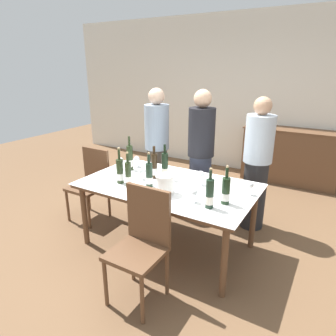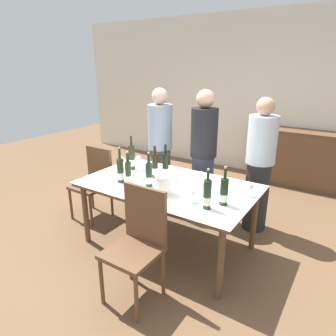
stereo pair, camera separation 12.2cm
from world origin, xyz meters
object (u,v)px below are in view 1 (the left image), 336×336
at_px(wine_bottle_3, 154,166).
at_px(wine_glass_1, 137,159).
at_px(wine_bottle_0, 130,158).
at_px(wine_bottle_5, 210,194).
at_px(person_guest_right, 257,166).
at_px(chair_left_end, 92,179).
at_px(wine_bottle_1, 226,191).
at_px(person_guest_left, 201,156).
at_px(person_host, 157,149).
at_px(wine_glass_5, 201,175).
at_px(wine_glass_4, 250,186).
at_px(wine_bottle_4, 120,172).
at_px(wine_bottle_7, 128,175).
at_px(wine_bottle_2, 165,167).
at_px(wine_glass_2, 194,193).
at_px(chair_near_front, 142,238).
at_px(ice_bucket, 165,184).
at_px(wine_bottle_6, 149,175).
at_px(wine_glass_0, 142,172).
at_px(dining_table, 168,190).
at_px(sideboard_cabinet, 290,156).
at_px(wine_glass_3, 121,161).

bearing_deg(wine_bottle_3, wine_glass_1, 151.72).
bearing_deg(wine_bottle_0, wine_bottle_5, -20.46).
bearing_deg(person_guest_right, chair_left_end, -156.72).
distance_m(wine_bottle_1, person_guest_left, 1.18).
bearing_deg(person_host, wine_glass_5, -34.48).
height_order(wine_bottle_5, wine_glass_4, wine_bottle_5).
bearing_deg(wine_bottle_3, wine_bottle_4, -126.27).
bearing_deg(wine_bottle_7, wine_bottle_2, 60.48).
bearing_deg(chair_left_end, wine_bottle_5, -11.65).
relative_size(wine_bottle_1, wine_glass_2, 2.78).
bearing_deg(chair_left_end, wine_bottle_3, -0.16).
bearing_deg(chair_left_end, wine_bottle_1, -6.64).
bearing_deg(chair_near_front, wine_bottle_2, 109.66).
height_order(ice_bucket, person_guest_right, person_guest_right).
xyz_separation_m(wine_bottle_6, person_host, (-0.53, 0.97, -0.03)).
relative_size(wine_glass_0, person_guest_left, 0.08).
xyz_separation_m(wine_bottle_0, person_host, (-0.04, 0.65, -0.05)).
relative_size(wine_glass_1, person_guest_left, 0.08).
height_order(wine_bottle_0, chair_near_front, wine_bottle_0).
distance_m(ice_bucket, person_host, 1.28).
relative_size(wine_bottle_0, chair_left_end, 0.45).
distance_m(wine_bottle_2, chair_near_front, 0.99).
xyz_separation_m(wine_bottle_3, chair_near_front, (0.43, -0.84, -0.31)).
relative_size(wine_bottle_4, wine_bottle_5, 1.06).
xyz_separation_m(wine_bottle_2, wine_glass_0, (-0.20, -0.15, -0.05)).
xyz_separation_m(dining_table, wine_bottle_6, (-0.13, -0.15, 0.18)).
relative_size(wine_glass_4, person_guest_right, 0.08).
bearing_deg(wine_glass_0, person_host, 112.49).
distance_m(wine_bottle_2, wine_bottle_4, 0.49).
bearing_deg(person_host, wine_glass_2, -44.66).
bearing_deg(ice_bucket, wine_glass_0, 154.77).
bearing_deg(sideboard_cabinet, chair_near_front, -99.67).
distance_m(wine_glass_3, person_guest_right, 1.62).
bearing_deg(wine_glass_5, wine_bottle_1, -37.74).
height_order(wine_bottle_6, wine_glass_4, wine_bottle_6).
height_order(wine_glass_1, person_guest_left, person_guest_left).
bearing_deg(wine_bottle_1, wine_bottle_2, 161.90).
relative_size(wine_bottle_3, wine_glass_3, 2.51).
xyz_separation_m(sideboard_cabinet, wine_bottle_5, (-0.20, -2.98, 0.40)).
xyz_separation_m(ice_bucket, person_host, (-0.76, 1.04, -0.01)).
bearing_deg(wine_bottle_0, person_guest_left, 46.74).
bearing_deg(chair_near_front, wine_bottle_6, 118.80).
bearing_deg(chair_near_front, wine_glass_0, 124.93).
bearing_deg(wine_bottle_2, wine_glass_3, 179.79).
bearing_deg(chair_left_end, chair_near_front, -31.08).
bearing_deg(wine_bottle_7, wine_bottle_0, 125.58).
xyz_separation_m(dining_table, wine_bottle_1, (0.68, -0.13, 0.18)).
bearing_deg(wine_glass_0, person_guest_right, 42.70).
distance_m(wine_bottle_0, wine_bottle_2, 0.51).
bearing_deg(person_guest_right, wine_bottle_2, -136.08).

